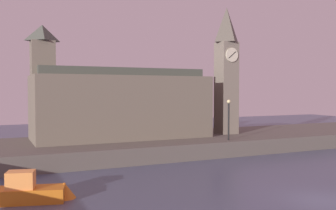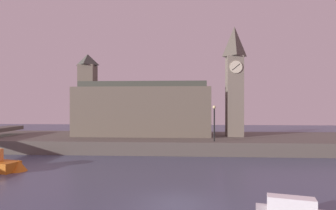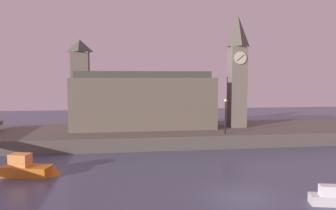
# 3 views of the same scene
# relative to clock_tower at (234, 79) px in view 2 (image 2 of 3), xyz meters

# --- Properties ---
(ground_plane) EXTENTS (120.00, 120.00, 0.00)m
(ground_plane) POSITION_rel_clock_tower_xyz_m (-6.88, -20.26, -8.83)
(ground_plane) COLOR #474C66
(far_embankment) EXTENTS (70.00, 12.00, 1.50)m
(far_embankment) POSITION_rel_clock_tower_xyz_m (-6.88, -0.26, -8.08)
(far_embankment) COLOR #5B544C
(far_embankment) RESTS_ON ground
(clock_tower) EXTENTS (2.23, 2.28, 14.09)m
(clock_tower) POSITION_rel_clock_tower_xyz_m (0.00, 0.00, 0.00)
(clock_tower) COLOR slate
(clock_tower) RESTS_ON far_embankment
(parliament_hall) EXTENTS (17.59, 6.85, 10.94)m
(parliament_hall) POSITION_rel_clock_tower_xyz_m (-12.35, 1.14, -3.82)
(parliament_hall) COLOR #6B6051
(parliament_hall) RESTS_ON far_embankment
(streetlamp) EXTENTS (0.36, 0.36, 3.95)m
(streetlamp) POSITION_rel_clock_tower_xyz_m (-3.14, -5.15, -4.87)
(streetlamp) COLOR black
(streetlamp) RESTS_ON far_embankment
(boat_patrol_orange) EXTENTS (4.86, 2.54, 1.84)m
(boat_patrol_orange) POSITION_rel_clock_tower_xyz_m (-21.81, -13.42, -8.24)
(boat_patrol_orange) COLOR orange
(boat_patrol_orange) RESTS_ON ground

